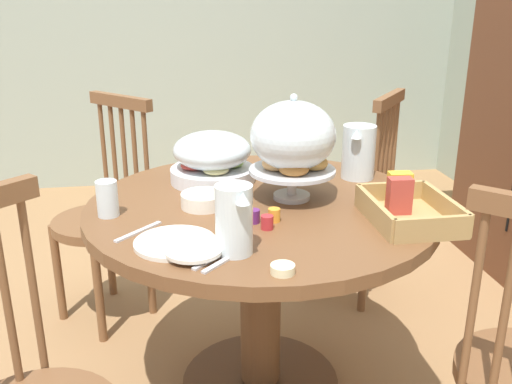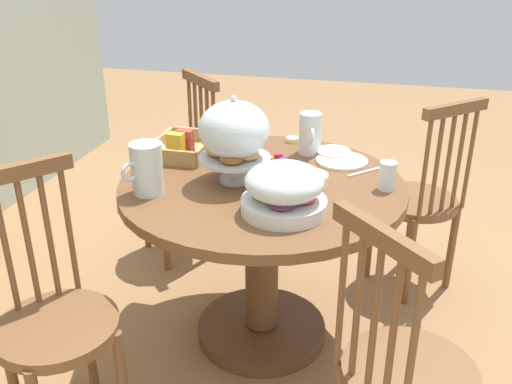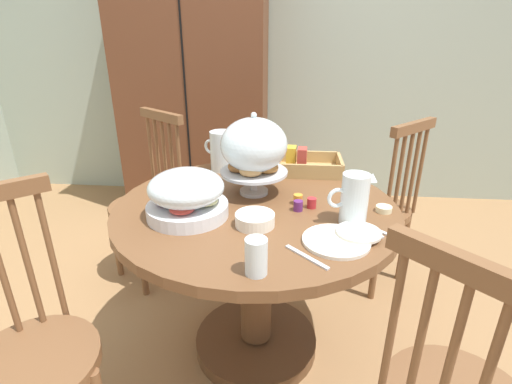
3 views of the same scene
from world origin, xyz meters
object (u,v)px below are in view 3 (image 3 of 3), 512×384
orange_juice_pitcher (354,201)px  milk_pitcher (222,153)px  dining_table (256,253)px  cereal_basket (306,165)px  wooden_armoire (195,87)px  cereal_bowl (255,220)px  fruit_platter_covered (187,195)px  windsor_chair_near_window (149,205)px  china_plate_large (336,241)px  drinking_glass (256,257)px  windsor_chair_far_side (377,211)px  pastry_stand_with_dome (254,148)px  china_plate_small (359,232)px  butter_dish (384,209)px  windsor_chair_by_cabinet (29,360)px

orange_juice_pitcher → milk_pitcher: 0.76m
dining_table → cereal_basket: bearing=62.9°
wooden_armoire → cereal_bowl: bearing=-70.3°
wooden_armoire → fruit_platter_covered: size_ratio=6.53×
windsor_chair_near_window → cereal_basket: (0.87, -0.14, 0.32)m
china_plate_large → windsor_chair_near_window: bearing=139.2°
milk_pitcher → drinking_glass: size_ratio=1.76×
orange_juice_pitcher → cereal_bowl: orange_juice_pitcher is taller
milk_pitcher → cereal_basket: milk_pitcher is taller
windsor_chair_near_window → windsor_chair_far_side: 1.29m
dining_table → milk_pitcher: milk_pitcher is taller
pastry_stand_with_dome → milk_pitcher: (-0.18, 0.28, -0.11)m
pastry_stand_with_dome → china_plate_small: 0.54m
pastry_stand_with_dome → cereal_bowl: pastry_stand_with_dome is taller
cereal_bowl → butter_dish: size_ratio=2.33×
butter_dish → dining_table: bearing=176.7°
windsor_chair_far_side → drinking_glass: (-0.58, -1.07, 0.34)m
windsor_chair_by_cabinet → cereal_bowl: (0.65, 0.39, 0.31)m
wooden_armoire → orange_juice_pitcher: bearing=-60.4°
fruit_platter_covered → cereal_basket: size_ratio=0.95×
windsor_chair_far_side → milk_pitcher: (-0.83, -0.20, 0.38)m
windsor_chair_by_cabinet → fruit_platter_covered: size_ratio=3.25×
china_plate_large → cereal_bowl: cereal_bowl is taller
milk_pitcher → china_plate_large: (0.49, -0.67, -0.08)m
cereal_basket → china_plate_large: cereal_basket is taller
windsor_chair_far_side → orange_juice_pitcher: 0.85m
fruit_platter_covered → china_plate_small: bearing=-9.4°
cereal_basket → china_plate_large: (0.08, -0.68, -0.03)m
cereal_bowl → cereal_basket: bearing=71.9°
windsor_chair_near_window → cereal_bowl: size_ratio=6.96×
drinking_glass → orange_juice_pitcher: bearing=47.6°
windsor_chair_by_cabinet → orange_juice_pitcher: windsor_chair_by_cabinet is taller
orange_juice_pitcher → wooden_armoire: bearing=119.6°
china_plate_small → drinking_glass: (-0.32, -0.24, 0.04)m
wooden_armoire → china_plate_large: (0.91, -1.88, -0.24)m
windsor_chair_by_cabinet → windsor_chair_far_side: bearing=42.6°
dining_table → china_plate_large: china_plate_large is taller
dining_table → orange_juice_pitcher: orange_juice_pitcher is taller
dining_table → orange_juice_pitcher: (0.36, -0.13, 0.31)m
fruit_platter_covered → cereal_basket: (0.45, 0.54, -0.05)m
drinking_glass → butter_dish: size_ratio=1.83×
drinking_glass → cereal_basket: bearing=79.5°
dining_table → fruit_platter_covered: size_ratio=3.74×
windsor_chair_by_cabinet → cereal_basket: size_ratio=3.09×
pastry_stand_with_dome → china_plate_large: size_ratio=1.56×
butter_dish → windsor_chair_far_side: bearing=77.8°
windsor_chair_by_cabinet → china_plate_large: 1.02m
milk_pitcher → butter_dish: 0.81m
windsor_chair_by_cabinet → china_plate_large: windsor_chair_by_cabinet is taller
china_plate_small → butter_dish: (0.13, 0.21, -0.01)m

